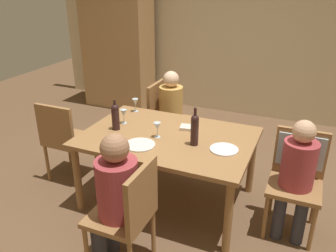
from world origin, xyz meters
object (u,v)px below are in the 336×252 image
object	(u,v)px
dinner_plate_guest_left	(224,149)
chair_left_end	(64,136)
armoire_cabinet	(118,42)
person_woman_host	(297,172)
chair_far_left	(164,114)
wine_glass_near_left	(157,127)
wine_bottle_tall_green	(115,116)
wine_glass_near_right	(135,102)
chair_near	(129,211)
person_man_guest	(173,108)
wine_bottle_dark_red	(195,129)
chair_right_end	(298,167)
dining_table	(168,143)
dinner_plate_host	(140,145)
wine_glass_centre	(124,114)
person_man_bearded	(115,193)

from	to	relation	value
dinner_plate_guest_left	chair_left_end	bearing A→B (deg)	-179.67
armoire_cabinet	person_woman_host	size ratio (longest dim) A/B	2.02
chair_far_left	wine_glass_near_left	size ratio (longest dim) A/B	6.17
wine_bottle_tall_green	wine_glass_near_right	size ratio (longest dim) A/B	2.05
wine_glass_near_right	wine_bottle_tall_green	bearing A→B (deg)	-84.28
chair_near	wine_glass_near_right	size ratio (longest dim) A/B	6.17
person_woman_host	person_man_guest	distance (m)	1.80
wine_bottle_dark_red	wine_glass_near_right	xyz separation A→B (m)	(-0.87, 0.51, -0.05)
chair_near	person_woman_host	distance (m)	1.43
wine_glass_near_left	chair_right_end	bearing A→B (deg)	8.77
chair_near	chair_left_end	world-z (taller)	same
chair_near	person_woman_host	bearing A→B (deg)	-50.47
wine_bottle_tall_green	person_woman_host	bearing A→B (deg)	1.35
dining_table	person_woman_host	world-z (taller)	person_woman_host
armoire_cabinet	dining_table	world-z (taller)	armoire_cabinet
dinner_plate_guest_left	wine_glass_near_right	bearing A→B (deg)	155.92
armoire_cabinet	wine_glass_near_right	bearing A→B (deg)	-54.64
dinner_plate_host	wine_glass_near_right	bearing A→B (deg)	120.72
wine_bottle_dark_red	armoire_cabinet	bearing A→B (deg)	132.69
wine_bottle_dark_red	wine_glass_near_left	size ratio (longest dim) A/B	2.36
wine_bottle_tall_green	dinner_plate_host	xyz separation A→B (m)	(0.38, -0.22, -0.13)
armoire_cabinet	wine_bottle_dark_red	distance (m)	3.24
person_woman_host	wine_glass_near_left	world-z (taller)	person_woman_host
chair_right_end	dinner_plate_host	distance (m)	1.40
chair_near	dinner_plate_guest_left	bearing A→B (deg)	-29.28
armoire_cabinet	dinner_plate_guest_left	bearing A→B (deg)	-43.91
dining_table	wine_glass_near_right	world-z (taller)	wine_glass_near_right
wine_glass_near_right	dinner_plate_guest_left	xyz separation A→B (m)	(1.15, -0.51, -0.10)
person_man_guest	wine_glass_near_left	size ratio (longest dim) A/B	7.32
chair_left_end	wine_glass_centre	size ratio (longest dim) A/B	6.17
dining_table	wine_bottle_tall_green	size ratio (longest dim) A/B	5.26
chair_left_end	dining_table	bearing A→B (deg)	4.21
chair_left_end	person_man_guest	bearing A→B (deg)	50.21
wine_glass_near_right	person_man_bearded	bearing A→B (deg)	-67.92
person_man_guest	wine_glass_centre	world-z (taller)	person_man_guest
chair_left_end	wine_glass_near_left	bearing A→B (deg)	0.84
wine_glass_near_right	chair_left_end	bearing A→B (deg)	-139.17
wine_glass_near_right	dinner_plate_host	bearing A→B (deg)	-59.28
dining_table	dinner_plate_host	xyz separation A→B (m)	(-0.15, -0.29, 0.09)
chair_near	chair_left_end	xyz separation A→B (m)	(-1.27, 0.84, 0.00)
chair_near	dinner_plate_host	xyz separation A→B (m)	(-0.24, 0.64, 0.20)
person_man_bearded	wine_glass_centre	xyz separation A→B (m)	(-0.51, 1.03, 0.17)
dining_table	wine_glass_near_left	bearing A→B (deg)	-137.87
wine_glass_near_left	wine_glass_centre	size ratio (longest dim) A/B	1.00
wine_glass_near_left	chair_left_end	bearing A→B (deg)	-179.16
chair_near	chair_far_left	xyz separation A→B (m)	(-0.54, 1.86, 0.00)
chair_left_end	armoire_cabinet	bearing A→B (deg)	106.78
chair_far_left	wine_bottle_tall_green	bearing A→B (deg)	-4.63
dining_table	wine_glass_centre	xyz separation A→B (m)	(-0.53, 0.10, 0.18)
chair_left_end	wine_glass_near_right	distance (m)	0.85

